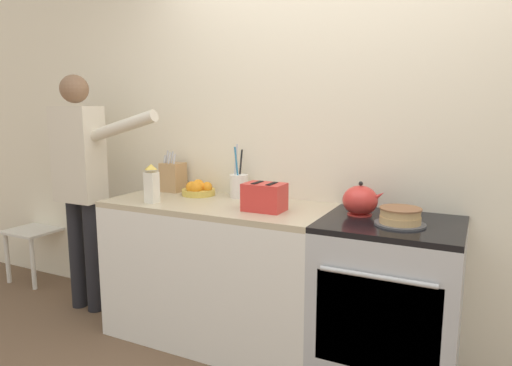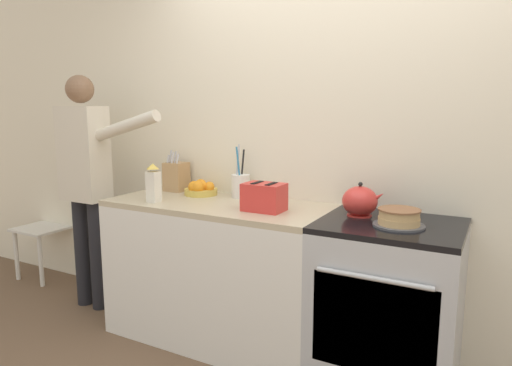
{
  "view_description": "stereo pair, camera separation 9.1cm",
  "coord_description": "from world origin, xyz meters",
  "px_view_note": "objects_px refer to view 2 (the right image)",
  "views": [
    {
      "loc": [
        0.75,
        -2.06,
        1.47
      ],
      "look_at": [
        -0.42,
        0.28,
        1.04
      ],
      "focal_mm": 32.0,
      "sensor_mm": 36.0,
      "label": 1
    },
    {
      "loc": [
        0.83,
        -2.01,
        1.47
      ],
      "look_at": [
        -0.42,
        0.28,
        1.04
      ],
      "focal_mm": 32.0,
      "sensor_mm": 36.0,
      "label": 2
    }
  ],
  "objects_px": {
    "stove_range": "(386,305)",
    "fruit_bowl": "(201,189)",
    "person_baker": "(86,172)",
    "tea_kettle": "(360,201)",
    "utensil_crock": "(241,185)",
    "milk_carton": "(153,184)",
    "dining_chair": "(51,220)",
    "layer_cake": "(399,218)",
    "knife_block": "(176,176)",
    "toaster": "(264,197)"
  },
  "relations": [
    {
      "from": "tea_kettle",
      "to": "layer_cake",
      "type": "bearing_deg",
      "value": -28.78
    },
    {
      "from": "toaster",
      "to": "milk_carton",
      "type": "xyz_separation_m",
      "value": [
        -0.72,
        -0.11,
        0.04
      ]
    },
    {
      "from": "tea_kettle",
      "to": "utensil_crock",
      "type": "distance_m",
      "value": 0.85
    },
    {
      "from": "stove_range",
      "to": "milk_carton",
      "type": "height_order",
      "value": "milk_carton"
    },
    {
      "from": "person_baker",
      "to": "dining_chair",
      "type": "height_order",
      "value": "person_baker"
    },
    {
      "from": "fruit_bowl",
      "to": "toaster",
      "type": "height_order",
      "value": "toaster"
    },
    {
      "from": "knife_block",
      "to": "person_baker",
      "type": "xyz_separation_m",
      "value": [
        -0.61,
        -0.26,
        0.02
      ]
    },
    {
      "from": "utensil_crock",
      "to": "toaster",
      "type": "height_order",
      "value": "utensil_crock"
    },
    {
      "from": "milk_carton",
      "to": "dining_chair",
      "type": "distance_m",
      "value": 1.7
    },
    {
      "from": "toaster",
      "to": "knife_block",
      "type": "bearing_deg",
      "value": 162.28
    },
    {
      "from": "knife_block",
      "to": "toaster",
      "type": "distance_m",
      "value": 0.88
    },
    {
      "from": "layer_cake",
      "to": "milk_carton",
      "type": "relative_size",
      "value": 1.05
    },
    {
      "from": "stove_range",
      "to": "fruit_bowl",
      "type": "relative_size",
      "value": 4.02
    },
    {
      "from": "tea_kettle",
      "to": "toaster",
      "type": "height_order",
      "value": "tea_kettle"
    },
    {
      "from": "milk_carton",
      "to": "utensil_crock",
      "type": "bearing_deg",
      "value": 44.21
    },
    {
      "from": "fruit_bowl",
      "to": "person_baker",
      "type": "xyz_separation_m",
      "value": [
        -0.86,
        -0.21,
        0.08
      ]
    },
    {
      "from": "utensil_crock",
      "to": "layer_cake",
      "type": "bearing_deg",
      "value": -14.03
    },
    {
      "from": "toaster",
      "to": "fruit_bowl",
      "type": "bearing_deg",
      "value": 160.28
    },
    {
      "from": "knife_block",
      "to": "dining_chair",
      "type": "relative_size",
      "value": 0.34
    },
    {
      "from": "tea_kettle",
      "to": "knife_block",
      "type": "distance_m",
      "value": 1.36
    },
    {
      "from": "stove_range",
      "to": "person_baker",
      "type": "distance_m",
      "value": 2.22
    },
    {
      "from": "tea_kettle",
      "to": "utensil_crock",
      "type": "bearing_deg",
      "value": 170.55
    },
    {
      "from": "person_baker",
      "to": "milk_carton",
      "type": "bearing_deg",
      "value": -17.38
    },
    {
      "from": "layer_cake",
      "to": "stove_range",
      "type": "bearing_deg",
      "value": 135.23
    },
    {
      "from": "utensil_crock",
      "to": "knife_block",
      "type": "bearing_deg",
      "value": -178.95
    },
    {
      "from": "toaster",
      "to": "dining_chair",
      "type": "distance_m",
      "value": 2.36
    },
    {
      "from": "utensil_crock",
      "to": "toaster",
      "type": "distance_m",
      "value": 0.42
    },
    {
      "from": "toaster",
      "to": "tea_kettle",
      "type": "bearing_deg",
      "value": 15.03
    },
    {
      "from": "utensil_crock",
      "to": "milk_carton",
      "type": "height_order",
      "value": "utensil_crock"
    },
    {
      "from": "stove_range",
      "to": "fruit_bowl",
      "type": "height_order",
      "value": "fruit_bowl"
    },
    {
      "from": "stove_range",
      "to": "tea_kettle",
      "type": "bearing_deg",
      "value": 156.83
    },
    {
      "from": "tea_kettle",
      "to": "dining_chair",
      "type": "relative_size",
      "value": 0.27
    },
    {
      "from": "layer_cake",
      "to": "person_baker",
      "type": "xyz_separation_m",
      "value": [
        -2.2,
        -0.01,
        0.09
      ]
    },
    {
      "from": "utensil_crock",
      "to": "milk_carton",
      "type": "relative_size",
      "value": 1.44
    },
    {
      "from": "tea_kettle",
      "to": "person_baker",
      "type": "bearing_deg",
      "value": -176.08
    },
    {
      "from": "fruit_bowl",
      "to": "toaster",
      "type": "bearing_deg",
      "value": -19.72
    },
    {
      "from": "dining_chair",
      "to": "layer_cake",
      "type": "bearing_deg",
      "value": -25.58
    },
    {
      "from": "fruit_bowl",
      "to": "milk_carton",
      "type": "bearing_deg",
      "value": -111.17
    },
    {
      "from": "person_baker",
      "to": "dining_chair",
      "type": "relative_size",
      "value": 1.99
    },
    {
      "from": "milk_carton",
      "to": "person_baker",
      "type": "relative_size",
      "value": 0.14
    },
    {
      "from": "stove_range",
      "to": "knife_block",
      "type": "height_order",
      "value": "knife_block"
    },
    {
      "from": "stove_range",
      "to": "fruit_bowl",
      "type": "distance_m",
      "value": 1.39
    },
    {
      "from": "toaster",
      "to": "milk_carton",
      "type": "distance_m",
      "value": 0.73
    },
    {
      "from": "stove_range",
      "to": "dining_chair",
      "type": "bearing_deg",
      "value": 175.1
    },
    {
      "from": "person_baker",
      "to": "toaster",
      "type": "bearing_deg",
      "value": -8.6
    },
    {
      "from": "stove_range",
      "to": "knife_block",
      "type": "distance_m",
      "value": 1.65
    },
    {
      "from": "tea_kettle",
      "to": "fruit_bowl",
      "type": "relative_size",
      "value": 1.05
    },
    {
      "from": "person_baker",
      "to": "knife_block",
      "type": "bearing_deg",
      "value": 14.97
    },
    {
      "from": "layer_cake",
      "to": "knife_block",
      "type": "height_order",
      "value": "knife_block"
    },
    {
      "from": "fruit_bowl",
      "to": "milk_carton",
      "type": "xyz_separation_m",
      "value": [
        -0.13,
        -0.32,
        0.07
      ]
    }
  ]
}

